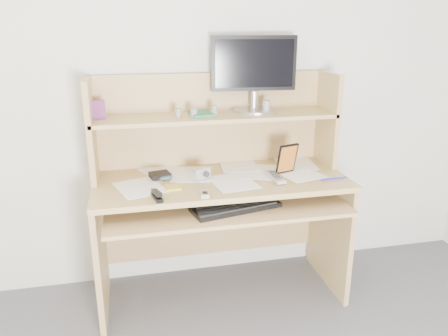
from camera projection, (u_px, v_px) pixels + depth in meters
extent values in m
cube|color=silver|center=(210.00, 81.00, 2.58)|extent=(3.60, 0.04, 2.50)
cube|color=tan|center=(221.00, 181.00, 2.44)|extent=(1.40, 0.60, 0.03)
cube|color=tan|center=(101.00, 253.00, 2.42)|extent=(0.03, 0.56, 0.72)
cube|color=tan|center=(329.00, 230.00, 2.70)|extent=(0.03, 0.56, 0.72)
cube|color=tan|center=(212.00, 224.00, 2.83)|extent=(1.34, 0.02, 0.41)
cube|color=tan|center=(226.00, 205.00, 2.36)|extent=(1.28, 0.55, 0.02)
cube|color=tan|center=(211.00, 119.00, 2.62)|extent=(1.40, 0.02, 0.55)
cube|color=tan|center=(91.00, 130.00, 2.35)|extent=(0.03, 0.30, 0.55)
cube|color=tan|center=(327.00, 119.00, 2.63)|extent=(0.03, 0.30, 0.55)
cube|color=tan|center=(216.00, 117.00, 2.47)|extent=(1.38, 0.30, 0.02)
cube|color=white|center=(221.00, 178.00, 2.43)|extent=(1.32, 0.54, 0.01)
cube|color=black|center=(236.00, 207.00, 2.28)|extent=(0.49, 0.26, 0.02)
cube|color=black|center=(236.00, 204.00, 2.27)|extent=(0.46, 0.25, 0.01)
cube|color=#999A95|center=(275.00, 177.00, 2.41)|extent=(0.07, 0.19, 0.02)
cube|color=#BCBCBF|center=(205.00, 193.00, 2.18)|extent=(0.05, 0.08, 0.02)
cube|color=black|center=(157.00, 195.00, 2.14)|extent=(0.06, 0.12, 0.04)
cube|color=black|center=(160.00, 175.00, 2.43)|extent=(0.12, 0.11, 0.03)
cube|color=#E7F340|center=(173.00, 187.00, 2.28)|extent=(0.08, 0.08, 0.01)
cube|color=silver|center=(201.00, 174.00, 2.41)|extent=(0.10, 0.08, 0.06)
cube|color=black|center=(287.00, 159.00, 2.47)|extent=(0.12, 0.05, 0.17)
cylinder|color=#1A1BC6|center=(334.00, 179.00, 2.40)|extent=(0.16, 0.02, 0.01)
cube|color=maroon|center=(98.00, 110.00, 2.33)|extent=(0.08, 0.03, 0.10)
cube|color=#317C3D|center=(201.00, 114.00, 2.45)|extent=(0.13, 0.18, 0.02)
cylinder|color=black|center=(178.00, 113.00, 2.40)|extent=(0.04, 0.04, 0.05)
cylinder|color=white|center=(214.00, 110.00, 2.44)|extent=(0.04, 0.04, 0.06)
cylinder|color=black|center=(194.00, 113.00, 2.39)|extent=(0.05, 0.05, 0.05)
cylinder|color=white|center=(266.00, 107.00, 2.49)|extent=(0.04, 0.04, 0.07)
cylinder|color=#A4A5A9|center=(254.00, 110.00, 2.56)|extent=(0.25, 0.25, 0.02)
cylinder|color=#A4A5A9|center=(254.00, 100.00, 2.55)|extent=(0.04, 0.04, 0.10)
cube|color=black|center=(254.00, 63.00, 2.50)|extent=(0.50, 0.06, 0.31)
cube|color=black|center=(255.00, 64.00, 2.48)|extent=(0.45, 0.03, 0.27)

